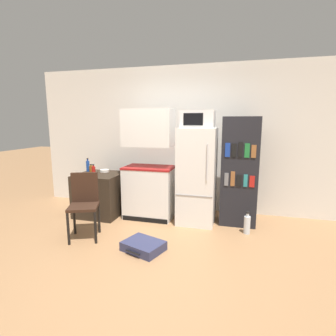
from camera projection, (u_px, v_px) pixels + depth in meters
name	position (u px, v px, depth m)	size (l,w,h in m)	color
ground_plane	(153.00, 256.00, 3.32)	(24.00, 24.00, 0.00)	#A3754C
wall_back	(195.00, 139.00, 4.93)	(6.40, 0.10, 2.70)	white
side_table	(100.00, 194.00, 4.77)	(0.77, 0.76, 0.76)	#2D2319
kitchen_hutch	(149.00, 169.00, 4.56)	(0.86, 0.56, 1.89)	white
refrigerator	(197.00, 176.00, 4.33)	(0.61, 0.62, 1.58)	white
microwave	(198.00, 119.00, 4.17)	(0.52, 0.39, 0.27)	silver
bookshelf	(239.00, 172.00, 4.24)	(0.58, 0.40, 1.76)	black
bottle_ketchup_red	(94.00, 171.00, 4.55)	(0.07, 0.07, 0.20)	#AD1914
bottle_blue_soda	(88.00, 166.00, 4.91)	(0.06, 0.06, 0.25)	#1E47A3
bottle_amber_beer	(91.00, 169.00, 4.84)	(0.07, 0.07, 0.15)	brown
bowl	(104.00, 171.00, 4.87)	(0.16, 0.16, 0.05)	silver
chair	(84.00, 199.00, 3.82)	(0.52, 0.52, 0.94)	black
suitcase_large_flat	(143.00, 246.00, 3.46)	(0.61, 0.53, 0.12)	navy
water_bottle_front	(247.00, 224.00, 3.97)	(0.10, 0.10, 0.35)	silver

